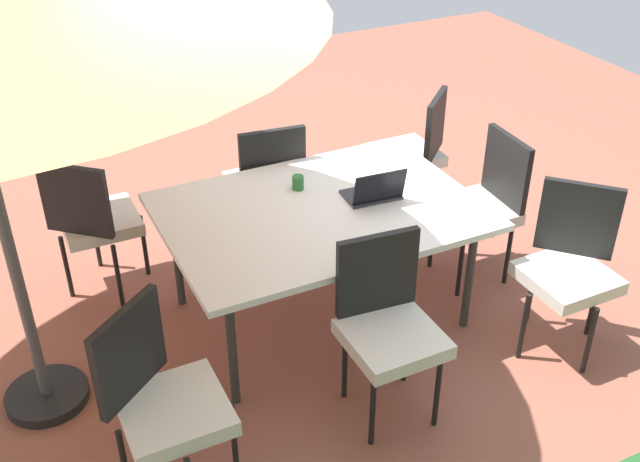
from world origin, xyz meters
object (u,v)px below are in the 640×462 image
chair_northeast (162,397)px  chair_north (388,321)px  laptop (374,192)px  cup (298,183)px  chair_west (483,201)px  chair_northwest (570,262)px  chair_southeast (93,218)px  dining_table (320,216)px  chair_south (268,180)px  chair_southwest (413,149)px

chair_northeast → chair_north: (-1.17, -0.02, 0.00)m
laptop → cup: (0.35, -0.31, -0.00)m
chair_west → chair_northwest: 0.78m
chair_southeast → cup: chair_southeast is taller
chair_northeast → chair_southeast: 1.70m
dining_table → chair_northwest: chair_northwest is taller
chair_south → laptop: 0.95m
chair_south → chair_northeast: (1.21, 1.68, 0.00)m
dining_table → chair_north: 0.86m
dining_table → chair_southeast: (1.15, -0.84, -0.16)m
dining_table → cup: size_ratio=20.76×
chair_northwest → chair_west: bearing=137.7°
chair_south → cup: (0.02, 0.55, 0.25)m
dining_table → chair_northeast: size_ratio=1.82×
chair_west → chair_southeast: (2.28, -0.89, 0.00)m
cup → chair_northwest: bearing=136.7°
chair_northeast → laptop: chair_northeast is taller
laptop → chair_west: bearing=-176.5°
chair_south → chair_northwest: bearing=131.0°
chair_northeast → chair_southeast: same height
chair_northeast → chair_southwest: 2.87m
dining_table → chair_southwest: 1.40m
chair_southeast → chair_northwest: bearing=-174.4°
chair_west → laptop: 0.84m
chair_northwest → chair_northeast: (2.36, 0.02, 0.00)m
chair_south → chair_north: size_ratio=1.00×
laptop → chair_southeast: bearing=-26.3°
chair_south → chair_southeast: same height
chair_south → chair_northeast: 2.07m
chair_south → chair_southeast: 1.16m
chair_northeast → cup: chair_northeast is taller
laptop → chair_north: bearing=70.0°
chair_northwest → dining_table: bearing=-169.6°
chair_northwest → laptop: bearing=-177.7°
chair_northwest → chair_southwest: 1.63m
chair_northeast → chair_southeast: size_ratio=1.00×
chair_north → chair_south: bearing=93.9°
chair_west → chair_southwest: (-0.00, -0.85, 0.00)m
chair_southwest → cup: chair_southwest is taller
chair_southeast → chair_northeast: bearing=129.7°
laptop → cup: bearing=-37.3°
chair_west → cup: 1.22m
chair_west → chair_southeast: 2.45m
chair_west → chair_southeast: same height
chair_west → laptop: chair_west is taller
dining_table → chair_west: (-1.14, 0.05, -0.16)m
chair_north → cup: bearing=94.4°
chair_west → chair_northeast: size_ratio=1.00×
chair_northwest → cup: size_ratio=11.38×
chair_northeast → cup: bearing=5.2°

